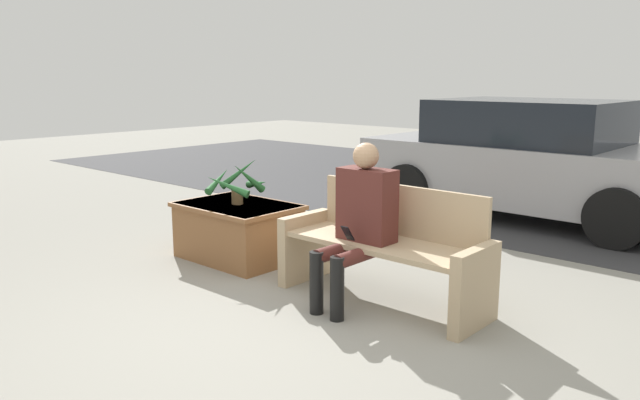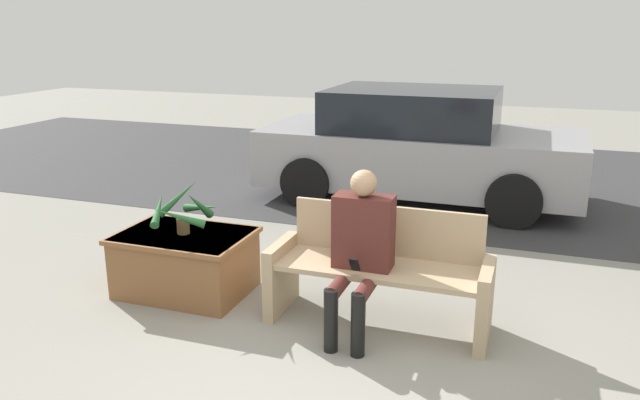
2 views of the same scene
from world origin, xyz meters
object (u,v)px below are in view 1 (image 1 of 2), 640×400
bench (385,248)px  parked_car (532,160)px  planter_box (238,229)px  potted_plant (238,182)px  person_seated (359,216)px

bench → parked_car: 3.72m
bench → planter_box: bearing=-179.5°
planter_box → potted_plant: 0.47m
person_seated → planter_box: (-1.62, 0.18, -0.41)m
bench → person_seated: bearing=-120.3°
potted_plant → parked_car: bearing=70.5°
planter_box → parked_car: bearing=70.5°
bench → planter_box: (-1.73, -0.01, -0.14)m
person_seated → parked_car: (-0.32, 3.88, 0.02)m
bench → planter_box: bench is taller
bench → parked_car: parked_car is taller
planter_box → parked_car: (1.31, 3.70, 0.42)m
bench → potted_plant: bearing=-179.9°
bench → parked_car: (-0.43, 3.69, 0.29)m
person_seated → potted_plant: (-1.62, 0.19, 0.06)m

